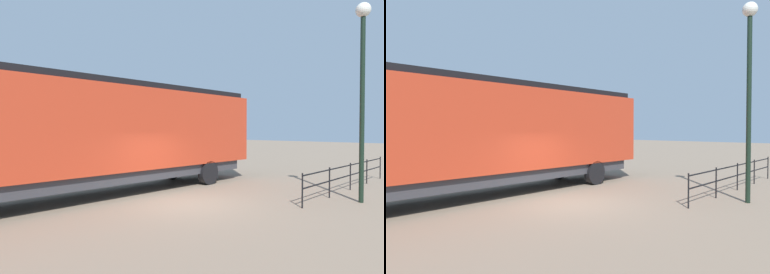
# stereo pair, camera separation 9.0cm
# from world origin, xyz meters

# --- Properties ---
(ground_plane) EXTENTS (120.00, 120.00, 0.00)m
(ground_plane) POSITION_xyz_m (0.00, 0.00, 0.00)
(ground_plane) COLOR #84705B
(locomotive) EXTENTS (2.80, 16.02, 4.41)m
(locomotive) POSITION_xyz_m (-3.32, -1.04, 2.45)
(locomotive) COLOR red
(locomotive) RESTS_ON ground_plane
(lamp_post) EXTENTS (0.50, 0.50, 6.93)m
(lamp_post) POSITION_xyz_m (4.28, 4.39, 4.72)
(lamp_post) COLOR black
(lamp_post) RESTS_ON ground_plane
(platform_fence) EXTENTS (0.05, 9.01, 1.14)m
(platform_fence) POSITION_xyz_m (3.17, 6.65, 0.75)
(platform_fence) COLOR black
(platform_fence) RESTS_ON ground_plane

